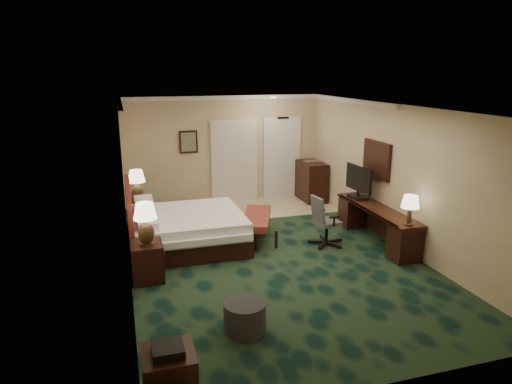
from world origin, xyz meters
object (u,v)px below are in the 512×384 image
object	(u,v)px
lamp_near	(146,224)
minibar	(311,181)
bed_bench	(257,226)
ottoman	(245,317)
nightstand_near	(147,261)
lamp_far	(137,186)
bed	(189,230)
desk_chair	(327,220)
nightstand_far	(139,214)
tv	(359,182)
desk	(376,225)
side_table	(169,377)

from	to	relation	value
lamp_near	minibar	world-z (taller)	lamp_near
lamp_near	bed_bench	bearing A→B (deg)	31.29
lamp_near	ottoman	bearing A→B (deg)	-59.41
nightstand_near	lamp_near	size ratio (longest dim) A/B	0.90
lamp_near	lamp_far	distance (m)	2.65
bed	desk_chair	bearing A→B (deg)	-14.99
lamp_near	bed_bench	world-z (taller)	lamp_near
nightstand_far	tv	bearing A→B (deg)	-18.34
nightstand_near	ottoman	bearing A→B (deg)	-59.96
desk	minibar	xyz separation A→B (m)	(-0.04, 3.12, 0.16)
nightstand_near	side_table	size ratio (longest dim) A/B	1.10
lamp_far	bed_bench	size ratio (longest dim) A/B	0.47
bed_bench	nightstand_near	bearing A→B (deg)	-129.16
lamp_far	side_table	xyz separation A→B (m)	(0.03, -5.56, -0.66)
bed_bench	desk	world-z (taller)	desk
nightstand_near	desk_chair	size ratio (longest dim) A/B	0.63
nightstand_near	tv	xyz separation A→B (m)	(4.43, 1.17, 0.73)
nightstand_near	lamp_far	size ratio (longest dim) A/B	0.92
lamp_far	desk	size ratio (longest dim) A/B	0.28
ottoman	lamp_far	bearing A→B (deg)	103.89
nightstand_far	tv	size ratio (longest dim) A/B	0.68
lamp_far	side_table	distance (m)	5.60
desk	minibar	size ratio (longest dim) A/B	2.38
nightstand_far	tv	world-z (taller)	tv
nightstand_near	lamp_near	xyz separation A→B (m)	(0.01, -0.06, 0.66)
desk	desk_chair	distance (m)	1.02
lamp_far	desk_chair	world-z (taller)	lamp_far
bed	desk_chair	distance (m)	2.68
tv	desk_chair	xyz separation A→B (m)	(-0.98, -0.60, -0.55)
nightstand_far	bed_bench	size ratio (longest dim) A/B	0.42
lamp_near	minibar	size ratio (longest dim) A/B	0.68
lamp_far	tv	distance (m)	4.66
minibar	desk	bearing A→B (deg)	-89.31
ottoman	desk_chair	bearing A→B (deg)	46.80
lamp_far	minibar	world-z (taller)	lamp_far
desk	nightstand_far	bearing A→B (deg)	153.73
lamp_far	minibar	xyz separation A→B (m)	(4.42, 0.97, -0.44)
bed	minibar	world-z (taller)	minibar
desk	desk_chair	world-z (taller)	desk_chair
lamp_near	lamp_far	xyz separation A→B (m)	(-0.02, 2.65, -0.03)
bed_bench	bed	bearing A→B (deg)	-157.67
lamp_near	ottoman	size ratio (longest dim) A/B	1.25
minibar	nightstand_far	bearing A→B (deg)	-168.18
nightstand_near	desk_chair	bearing A→B (deg)	9.40
nightstand_near	minibar	size ratio (longest dim) A/B	0.61
desk	tv	distance (m)	1.01
bed_bench	ottoman	world-z (taller)	bed_bench
side_table	bed	bearing A→B (deg)	78.79
bed_bench	lamp_far	bearing A→B (deg)	170.97
tv	minibar	size ratio (longest dim) A/B	0.87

